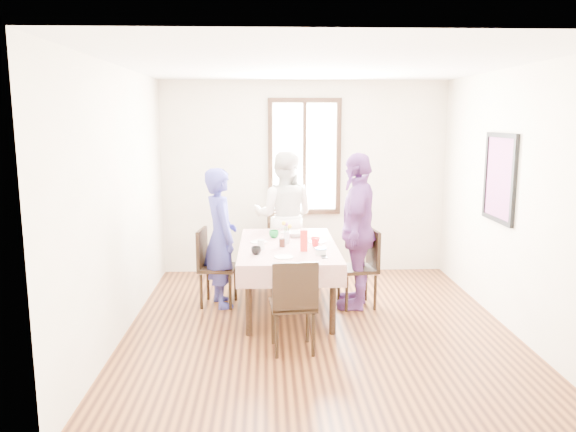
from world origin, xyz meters
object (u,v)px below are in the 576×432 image
object	(u,v)px
chair_far	(284,247)
person_far	(284,216)
chair_near	(293,304)
dining_table	(288,277)
chair_left	(218,267)
chair_right	(357,268)
person_right	(356,231)
person_left	(220,238)

from	to	relation	value
chair_far	person_far	world-z (taller)	person_far
chair_near	person_far	xyz separation A→B (m)	(0.00, 2.36, 0.43)
dining_table	chair_left	size ratio (longest dim) A/B	1.90
chair_right	person_right	distance (m)	0.45
person_far	person_right	bearing A→B (deg)	135.86
dining_table	chair_right	world-z (taller)	chair_right
person_far	person_right	distance (m)	1.37
chair_left	person_left	world-z (taller)	person_left
chair_far	chair_near	world-z (taller)	same
chair_right	chair_near	xyz separation A→B (m)	(-0.81, -1.24, 0.00)
dining_table	person_left	distance (m)	0.92
chair_left	person_right	distance (m)	1.67
chair_far	person_far	xyz separation A→B (m)	(0.00, -0.02, 0.43)
person_left	person_far	size ratio (longest dim) A/B	0.92
chair_far	person_far	size ratio (longest dim) A/B	0.52
chair_left	chair_near	bearing A→B (deg)	38.28
chair_left	chair_right	distance (m)	1.63
chair_far	person_right	world-z (taller)	person_right
person_right	chair_far	bearing A→B (deg)	-130.54
chair_left	chair_right	world-z (taller)	same
dining_table	chair_right	size ratio (longest dim) A/B	1.90
person_left	person_right	bearing A→B (deg)	-113.65
dining_table	person_right	size ratio (longest dim) A/B	0.96
chair_left	person_far	world-z (taller)	person_far
person_left	person_far	bearing A→B (deg)	-57.92
chair_left	person_right	world-z (taller)	person_right
chair_right	person_right	bearing A→B (deg)	82.09
chair_left	chair_right	xyz separation A→B (m)	(1.62, -0.11, 0.00)
dining_table	chair_far	world-z (taller)	chair_far
chair_near	chair_left	bearing A→B (deg)	116.22
person_left	person_right	distance (m)	1.59
person_right	person_left	bearing A→B (deg)	-79.32
chair_left	chair_far	xyz separation A→B (m)	(0.81, 1.03, 0.00)
chair_far	person_left	bearing A→B (deg)	45.89
chair_left	person_far	bearing A→B (deg)	148.32
dining_table	chair_far	size ratio (longest dim) A/B	1.90
chair_right	chair_near	bearing A→B (deg)	138.93
person_left	dining_table	bearing A→B (deg)	-121.33
chair_near	person_left	xyz separation A→B (m)	(-0.79, 1.35, 0.36)
dining_table	person_right	xyz separation A→B (m)	(0.79, 0.05, 0.53)
dining_table	person_far	size ratio (longest dim) A/B	0.98
chair_near	person_far	bearing A→B (deg)	85.20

